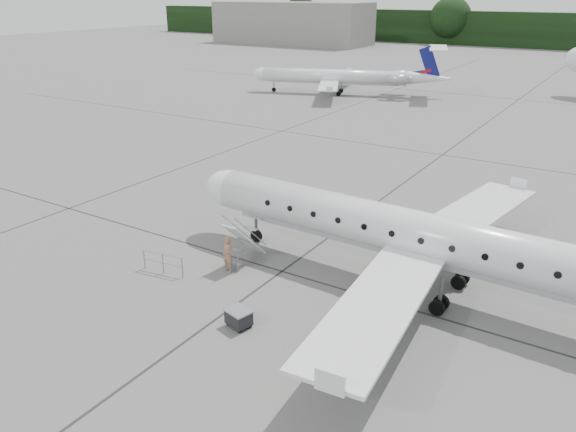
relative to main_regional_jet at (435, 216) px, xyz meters
The scene contains 8 objects.
ground 6.80m from the main_regional_jet, 116.76° to the right, with size 320.00×320.00×0.00m, color slate.
terminal_building 127.57m from the main_regional_jet, 124.67° to the left, with size 40.00×14.00×10.00m, color slate.
main_regional_jet is the anchor object (origin of this frame).
airstair 9.32m from the main_regional_jet, 167.72° to the right, with size 0.85×2.36×2.32m, color silver, non-canonical shape.
passenger 9.79m from the main_regional_jet, 159.84° to the right, with size 0.67×0.44×1.84m, color #966B51.
safety_railing 12.83m from the main_regional_jet, 156.37° to the right, with size 2.20×0.08×1.00m, color gray, non-canonical shape.
baggage_cart 9.34m from the main_regional_jet, 129.13° to the right, with size 0.94×0.76×0.81m, color black, non-canonical shape.
bg_regional_left 52.17m from the main_regional_jet, 122.63° to the left, with size 24.02×17.29×6.30m, color silver, non-canonical shape.
Camera 1 is at (9.10, -17.04, 12.64)m, focal length 35.00 mm.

